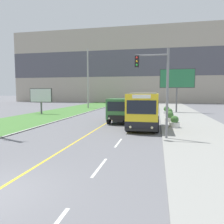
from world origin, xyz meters
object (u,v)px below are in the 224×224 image
Objects in this scene: traffic_light_mast at (158,82)px; planter_round_second at (170,117)px; utility_pole_far at (88,78)px; planter_round_far at (166,111)px; billboard_large at (177,80)px; city_bus at (143,111)px; car_distant at (150,106)px; planter_round_third at (169,113)px; planter_round_near at (175,122)px; billboard_small at (41,96)px; dump_truck at (121,110)px.

planter_round_second is (1.29, 8.63, -3.31)m from traffic_light_mast.
utility_pole_far is at bearing 130.16° from planter_round_second.
utility_pole_far is at bearing 146.55° from planter_round_far.
billboard_large is (2.89, 20.11, 1.20)m from traffic_light_mast.
city_bus reaches higher than car_distant.
billboard_large is at bearing -20.15° from utility_pole_far.
city_bus reaches higher than planter_round_far.
utility_pole_far is at bearing 137.65° from planter_round_third.
planter_round_second is 0.99× the size of planter_round_third.
traffic_light_mast reaches higher than planter_round_third.
billboard_large is at bearing 84.87° from planter_round_near.
billboard_large reaches higher than planter_round_far.
billboard_small is at bearing 140.37° from traffic_light_mast.
planter_round_far is at bearing -33.45° from utility_pole_far.
dump_truck is at bearing 153.98° from planter_round_near.
billboard_large is 6.42× the size of planter_round_near.
traffic_light_mast reaches higher than planter_round_second.
car_distant is at bearing 133.57° from billboard_large.
planter_round_third is (-1.43, -7.60, -4.50)m from billboard_large.
traffic_light_mast is 5.38× the size of planter_round_far.
planter_round_second is at bearing 93.24° from planter_round_near.
car_distant is 12.28m from planter_round_third.
dump_truck is at bearing -62.61° from utility_pole_far.
city_bus reaches higher than planter_round_third.
city_bus is at bearing -117.16° from planter_round_second.
billboard_large is 20.61m from billboard_small.
utility_pole_far reaches higher than dump_truck.
billboard_small is 18.15m from planter_round_third.
utility_pole_far is 10.42× the size of planter_round_third.
billboard_small is (-19.43, -6.41, -2.47)m from billboard_large.
planter_round_near is 0.93× the size of planter_round_far.
planter_round_third is (18.00, -1.19, -2.03)m from billboard_small.
planter_round_second is at bearing -92.51° from planter_round_third.
traffic_light_mast reaches higher than dump_truck.
city_bus is 25.80m from utility_pole_far.
car_distant is 4.10× the size of planter_round_near.
car_distant is 3.87× the size of planter_round_third.
car_distant is 0.37× the size of utility_pole_far.
billboard_small is (-15.27, -10.78, 1.91)m from car_distant.
planter_round_near is at bearing -26.02° from dump_truck.
billboard_large is at bearing 79.36° from planter_round_third.
billboard_small is at bearing 153.49° from dump_truck.
utility_pole_far is 1.72× the size of billboard_large.
city_bus is 0.90× the size of traffic_light_mast.
car_distant is at bearing 92.96° from traffic_light_mast.
planter_round_near is (18.05, -8.95, -2.06)m from billboard_small.
billboard_small is at bearing 153.63° from planter_round_near.
traffic_light_mast reaches higher than billboard_small.
city_bus is 1.27× the size of car_distant.
traffic_light_mast reaches higher than planter_round_far.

